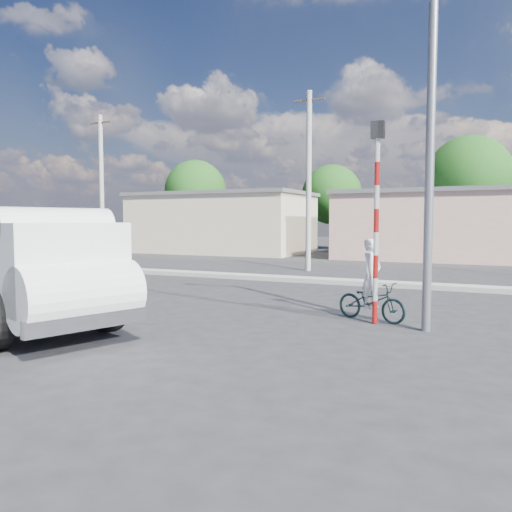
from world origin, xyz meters
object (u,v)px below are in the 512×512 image
at_px(truck, 22,262).
at_px(bicycle, 371,301).
at_px(traffic_pole, 377,205).
at_px(streetlight, 423,84).
at_px(cyclist, 371,287).

distance_m(truck, bicycle, 7.57).
distance_m(traffic_pole, streetlight, 2.56).
bearing_deg(cyclist, traffic_pole, -133.94).
bearing_deg(cyclist, streetlight, -99.26).
bearing_deg(streetlight, cyclist, 151.96).
bearing_deg(bicycle, truck, 139.31).
bearing_deg(traffic_pole, streetlight, -17.73).
bearing_deg(streetlight, truck, -156.77).
bearing_deg(cyclist, truck, 139.31).
distance_m(bicycle, streetlight, 4.68).
bearing_deg(cyclist, bicycle, -161.22).
xyz_separation_m(truck, traffic_pole, (6.61, 3.54, 1.20)).
bearing_deg(bicycle, streetlight, -99.26).
bearing_deg(truck, traffic_pole, 48.01).
relative_size(truck, bicycle, 3.84).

